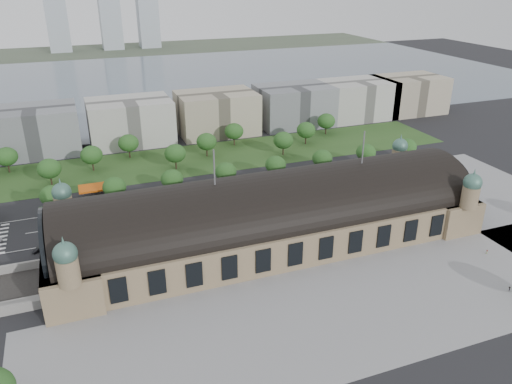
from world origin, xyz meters
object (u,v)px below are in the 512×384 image
object	(u,v)px
traffic_car_4	(291,196)
bus_east	(289,197)
parked_car_5	(148,228)
pedestrian_4	(509,289)
traffic_car_1	(51,220)
parked_car_2	(121,235)
parked_car_3	(138,230)
parked_car_6	(204,224)
parked_car_0	(38,250)
traffic_car_2	(79,235)
traffic_car_5	(329,178)
pedestrian_0	(487,252)
petrol_station	(98,188)
traffic_car_3	(158,204)
bus_mid	(269,199)
bus_west	(226,209)
parked_car_4	(97,238)
parked_car_1	(55,249)

from	to	relation	value
traffic_car_4	bus_east	xyz separation A→B (m)	(-1.97, -2.61, 1.02)
parked_car_5	pedestrian_4	world-z (taller)	parked_car_5
traffic_car_1	bus_east	size ratio (longest dim) A/B	0.37
parked_car_2	parked_car_3	xyz separation A→B (m)	(6.45, 2.21, -0.01)
parked_car_6	pedestrian_4	size ratio (longest dim) A/B	3.16
parked_car_6	parked_car_0	bearing A→B (deg)	-126.38
traffic_car_2	traffic_car_5	size ratio (longest dim) A/B	1.19
pedestrian_0	petrol_station	bearing A→B (deg)	134.45
traffic_car_2	bus_east	size ratio (longest dim) A/B	0.45
traffic_car_3	pedestrian_0	bearing A→B (deg)	-133.55
parked_car_2	bus_east	world-z (taller)	bus_east
parked_car_0	pedestrian_0	world-z (taller)	pedestrian_0
petrol_station	bus_mid	world-z (taller)	petrol_station
pedestrian_4	bus_west	bearing A→B (deg)	-90.20
parked_car_3	bus_east	size ratio (longest dim) A/B	0.33
bus_mid	pedestrian_4	world-z (taller)	bus_mid
parked_car_2	pedestrian_4	distance (m)	130.34
parked_car_4	petrol_station	bearing A→B (deg)	151.60
petrol_station	traffic_car_1	bearing A→B (deg)	-133.75
parked_car_1	traffic_car_5	bearing A→B (deg)	79.73
parked_car_2	parked_car_4	size ratio (longest dim) A/B	1.09
parked_car_2	parked_car_5	distance (m)	10.32
parked_car_2	bus_mid	bearing A→B (deg)	67.67
traffic_car_1	traffic_car_5	xyz separation A→B (m)	(120.72, -0.89, 0.01)
traffic_car_4	bus_mid	world-z (taller)	bus_mid
bus_west	bus_mid	distance (m)	20.37
bus_west	bus_mid	world-z (taller)	bus_west
petrol_station	pedestrian_4	world-z (taller)	petrol_station
parked_car_2	pedestrian_4	bearing A→B (deg)	23.83
parked_car_2	bus_west	xyz separation A→B (m)	(41.81, 5.02, 0.98)
bus_mid	parked_car_4	bearing A→B (deg)	96.31
petrol_station	pedestrian_0	world-z (taller)	petrol_station
traffic_car_4	bus_mid	xyz separation A→B (m)	(-10.33, -0.68, 0.68)
traffic_car_1	parked_car_2	world-z (taller)	traffic_car_1
traffic_car_4	parked_car_5	xyz separation A→B (m)	(-62.06, -7.39, 0.01)
parked_car_1	bus_mid	size ratio (longest dim) A/B	0.52
petrol_station	pedestrian_0	distance (m)	155.62
petrol_station	parked_car_4	size ratio (longest dim) A/B	2.95
traffic_car_2	parked_car_1	distance (m)	11.12
parked_car_4	traffic_car_1	bearing A→B (deg)	-165.91
bus_mid	pedestrian_0	size ratio (longest dim) A/B	6.87
petrol_station	parked_car_2	xyz separation A→B (m)	(4.15, -42.50, -2.20)
parked_car_0	bus_mid	world-z (taller)	bus_mid
traffic_car_2	parked_car_6	world-z (taller)	traffic_car_2
bus_east	parked_car_0	bearing A→B (deg)	95.14
traffic_car_4	parked_car_1	size ratio (longest dim) A/B	0.85
traffic_car_1	pedestrian_0	distance (m)	160.28
traffic_car_4	parked_car_0	size ratio (longest dim) A/B	1.12
traffic_car_3	parked_car_0	world-z (taller)	traffic_car_3
traffic_car_2	traffic_car_3	xyz separation A→B (m)	(32.04, 16.12, -0.12)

